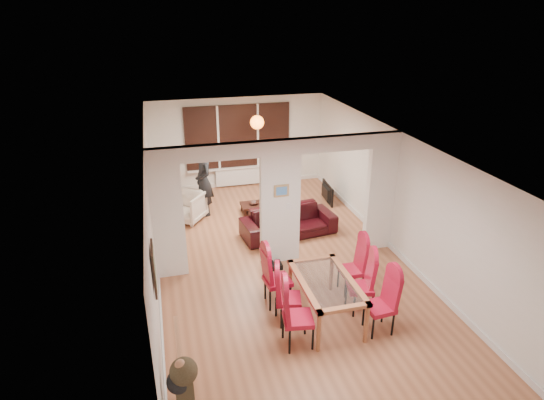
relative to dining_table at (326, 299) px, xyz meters
name	(u,v)px	position (x,y,z in m)	size (l,w,h in m)	color
floor	(280,259)	(-0.23, 2.06, -0.37)	(5.00, 9.00, 0.01)	#A16141
room_walls	(280,203)	(-0.23, 2.06, 0.93)	(5.00, 9.00, 2.60)	silver
divider_wall	(280,203)	(-0.23, 2.06, 0.93)	(5.00, 0.18, 2.60)	white
bay_window_blinds	(238,136)	(-0.23, 6.50, 1.13)	(3.00, 0.08, 1.80)	black
radiator	(240,176)	(-0.23, 6.46, -0.07)	(1.40, 0.08, 0.50)	white
pendant_light	(257,122)	(0.07, 5.36, 1.78)	(0.36, 0.36, 0.36)	orange
stair_newel	(180,366)	(-2.48, -1.14, 0.18)	(0.40, 1.20, 1.10)	#B27652
wall_poster	(154,269)	(-2.70, -0.34, 1.23)	(0.04, 0.52, 0.67)	gray
pillar_photo	(281,191)	(-0.23, 1.96, 1.23)	(0.30, 0.03, 0.25)	#4C8CD8
dining_table	(326,299)	(0.00, 0.00, 0.00)	(0.89, 1.59, 0.74)	#9C5B39
dining_chair_la	(298,314)	(-0.65, -0.51, 0.19)	(0.45, 0.45, 1.13)	#A5102B
dining_chair_lb	(288,295)	(-0.63, 0.08, 0.14)	(0.41, 0.41, 1.03)	#A5102B
dining_chair_lc	(278,276)	(-0.67, 0.60, 0.18)	(0.44, 0.44, 1.11)	#A5102B
dining_chair_ra	(380,303)	(0.71, -0.53, 0.16)	(0.43, 0.43, 1.07)	#A5102B
dining_chair_rb	(360,284)	(0.65, 0.07, 0.16)	(0.42, 0.42, 1.06)	#A5102B
dining_chair_rc	(351,267)	(0.73, 0.62, 0.16)	(0.42, 0.42, 1.06)	#A5102B
sofa	(288,222)	(0.28, 3.12, -0.06)	(2.17, 0.85, 0.63)	black
armchair	(186,207)	(-1.94, 4.49, -0.01)	(0.78, 0.80, 0.73)	beige
person	(204,181)	(-1.45, 4.76, 0.52)	(0.43, 0.65, 1.78)	black
television	(324,193)	(1.77, 4.72, -0.12)	(0.12, 0.89, 0.51)	black
coffee_table	(261,208)	(-0.04, 4.50, -0.25)	(1.04, 0.52, 0.24)	black
bottle	(261,196)	(-0.03, 4.59, 0.02)	(0.08, 0.08, 0.30)	#143F19
bowl	(254,203)	(-0.24, 4.49, -0.10)	(0.23, 0.23, 0.06)	black
shoes	(275,265)	(-0.40, 1.77, -0.32)	(0.25, 0.27, 0.11)	black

